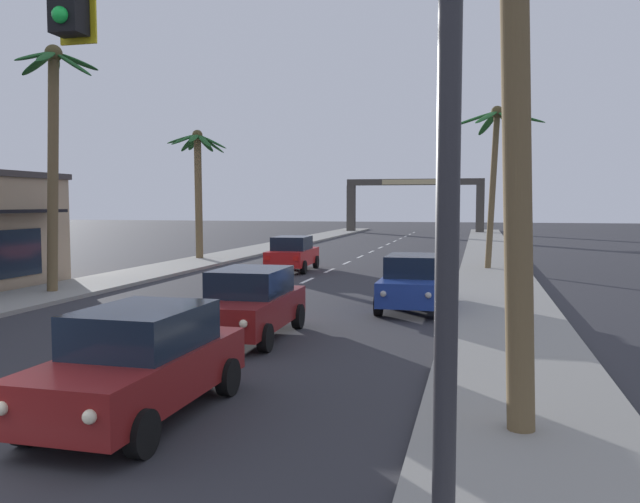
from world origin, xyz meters
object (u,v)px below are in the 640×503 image
Objects in this scene: traffic_signal_mast at (75,42)px; palm_left_third at (198,171)px; palm_right_third at (496,148)px; sedan_lead_at_stop_bar at (140,362)px; sedan_third_in_queue at (249,303)px; town_gateway_arch at (414,197)px; sedan_parked_nearest_kerb at (413,282)px; palm_left_second at (53,130)px; sedan_oncoming_far at (292,253)px.

traffic_signal_mast is 31.09m from palm_left_third.
palm_right_third reaches higher than traffic_signal_mast.
palm_right_third is (4.82, 26.68, 0.98)m from traffic_signal_mast.
sedan_lead_at_stop_bar and sedan_third_in_queue have the same top height.
sedan_lead_at_stop_bar is at bearing -67.74° from palm_left_third.
sedan_third_in_queue is at bearing -88.42° from town_gateway_arch.
sedan_third_in_queue is 6.27m from sedan_parked_nearest_kerb.
palm_right_third is (15.34, 12.36, 0.06)m from palm_left_second.
town_gateway_arch reaches higher than sedan_third_in_queue.
sedan_oncoming_far and sedan_parked_nearest_kerb have the same top height.
traffic_signal_mast is 14.85m from sedan_parked_nearest_kerb.
town_gateway_arch is (-1.63, 58.98, 3.12)m from sedan_third_in_queue.
sedan_lead_at_stop_bar is at bearing -50.08° from palm_left_second.
sedan_third_in_queue is at bearing 93.80° from sedan_lead_at_stop_bar.
palm_left_second is at bearing -98.04° from town_gateway_arch.
palm_left_second reaches higher than sedan_lead_at_stop_bar.
sedan_third_in_queue is at bearing -123.57° from sedan_parked_nearest_kerb.
sedan_lead_at_stop_bar and sedan_oncoming_far have the same top height.
sedan_parked_nearest_kerb is (6.82, -10.26, 0.00)m from sedan_oncoming_far.
sedan_lead_at_stop_bar is at bearing -86.20° from sedan_third_in_queue.
sedan_lead_at_stop_bar is 21.87m from sedan_oncoming_far.
sedan_parked_nearest_kerb is 0.60× the size of palm_left_third.
sedan_lead_at_stop_bar is 65.14m from town_gateway_arch.
town_gateway_arch is at bearing 77.55° from palm_left_third.
sedan_parked_nearest_kerb is (2.14, 14.12, -4.08)m from traffic_signal_mast.
palm_right_third is at bearing 70.93° from sedan_third_in_queue.
palm_left_third is (-13.71, 14.73, 4.29)m from sedan_parked_nearest_kerb.
sedan_lead_at_stop_bar is 28.43m from palm_left_third.
sedan_oncoming_far is 12.67m from palm_left_second.
sedan_third_in_queue and sedan_parked_nearest_kerb have the same top height.
traffic_signal_mast is 27.13m from palm_right_third.
palm_left_second reaches higher than palm_left_third.
palm_right_third is 41.97m from town_gateway_arch.
palm_right_third is at bearing 76.45° from sedan_lead_at_stop_bar.
traffic_signal_mast reaches higher than sedan_third_in_queue.
sedan_parked_nearest_kerb is (3.47, 5.23, 0.00)m from sedan_third_in_queue.
traffic_signal_mast is 2.63× the size of sedan_lead_at_stop_bar.
palm_left_second is 19.70m from palm_right_third.
palm_right_third reaches higher than town_gateway_arch.
sedan_third_in_queue is 11.79m from palm_left_second.
sedan_oncoming_far is 9.27m from palm_left_third.
palm_left_second is 1.11× the size of palm_right_third.
sedan_third_in_queue and sedan_oncoming_far have the same top height.
traffic_signal_mast is at bearing -81.52° from sedan_third_in_queue.
palm_left_third is (-6.89, 4.47, 4.29)m from sedan_oncoming_far.
sedan_third_in_queue is at bearing -62.83° from palm_left_third.
town_gateway_arch is (7.57, 53.56, -1.88)m from palm_left_second.
palm_left_second is at bearing 126.33° from traffic_signal_mast.
town_gateway_arch is (-2.03, 65.04, 3.12)m from sedan_lead_at_stop_bar.
sedan_oncoming_far is (-4.68, 24.38, -4.08)m from traffic_signal_mast.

